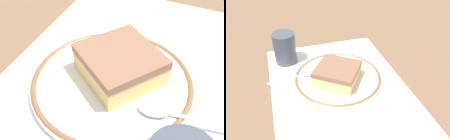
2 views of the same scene
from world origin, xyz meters
TOP-DOWN VIEW (x-y plane):
  - ground_plane at (0.00, 0.00)m, footprint 2.40×2.40m
  - placemat at (0.00, 0.00)m, footprint 0.44×0.33m
  - plate at (-0.03, 0.01)m, footprint 0.22×0.22m
  - cake_slice at (-0.02, 0.00)m, footprint 0.13×0.14m
  - spoon at (-0.06, -0.08)m, footprint 0.03×0.13m

SIDE VIEW (x-z plane):
  - ground_plane at x=0.00m, z-range 0.00..0.00m
  - placemat at x=0.00m, z-range 0.00..0.00m
  - plate at x=-0.03m, z-range 0.00..0.01m
  - spoon at x=-0.06m, z-range 0.01..0.02m
  - cake_slice at x=-0.02m, z-range 0.01..0.05m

